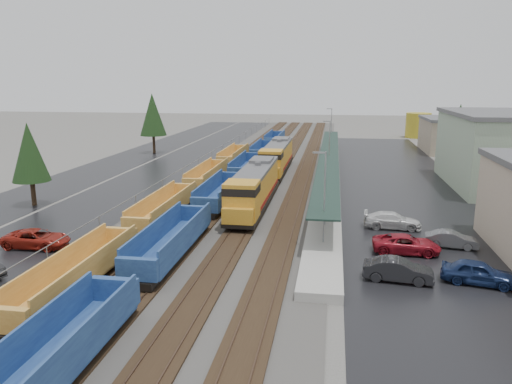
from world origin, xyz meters
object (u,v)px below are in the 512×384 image
storage_tank (418,125)px  parked_car_west_c (37,239)px  well_string_yellow (164,209)px  parked_car_east_c (392,221)px  parked_car_east_a (398,270)px  parked_car_east_e (451,240)px  locomotive_lead (254,187)px  well_string_blue (220,194)px  parked_car_east_b (406,244)px  parked_car_east_d (478,273)px  locomotive_trail (277,157)px

storage_tank → parked_car_west_c: 97.05m
well_string_yellow → parked_car_east_c: 21.65m
parked_car_west_c → parked_car_east_a: bearing=-97.0°
well_string_yellow → storage_tank: size_ratio=14.35×
parked_car_west_c → parked_car_east_e: (33.37, 5.18, -0.06)m
parked_car_east_a → well_string_yellow: bearing=66.6°
locomotive_lead → parked_car_east_c: bearing=-19.1°
well_string_blue → storage_tank: (31.59, 70.47, 1.67)m
well_string_blue → parked_car_east_c: 18.79m
well_string_yellow → well_string_blue: well_string_blue is taller
well_string_blue → parked_car_west_c: (-11.57, -16.44, -0.48)m
parked_car_east_b → parked_car_east_c: (-0.36, 6.71, 0.02)m
parked_car_west_c → parked_car_east_e: parked_car_west_c is taller
parked_car_east_d → parked_car_east_e: bearing=13.9°
parked_car_east_e → storage_tank: bearing=0.6°
parked_car_east_e → locomotive_lead: bearing=69.3°
storage_tank → parked_car_east_b: bearing=-99.2°
parked_car_west_c → parked_car_east_a: (28.25, -2.60, 0.03)m
storage_tank → parked_car_east_e: size_ratio=1.40×
locomotive_trail → well_string_blue: (-4.00, -19.28, -1.19)m
storage_tank → parked_car_east_c: bearing=-100.3°
locomotive_trail → parked_car_east_b: 35.37m
parked_car_east_b → well_string_yellow: bearing=74.6°
parked_car_east_d → parked_car_east_a: bearing=106.4°
locomotive_trail → well_string_blue: 19.72m
locomotive_trail → parked_car_east_d: size_ratio=4.21×
well_string_yellow → parked_car_east_b: (22.00, -6.23, -0.42)m
storage_tank → locomotive_lead: bearing=-110.9°
locomotive_trail → parked_car_east_d: 42.05m
storage_tank → parked_car_east_d: storage_tank is taller
well_string_yellow → parked_car_west_c: well_string_yellow is taller
storage_tank → parked_car_east_a: (-14.91, -89.51, -2.12)m
parked_car_east_d → parked_car_east_e: size_ratio=1.14×
well_string_yellow → parked_car_east_e: size_ratio=20.05×
locomotive_lead → parked_car_east_a: (12.68, -17.31, -1.63)m
locomotive_lead → storage_tank: 77.29m
locomotive_lead → parked_car_east_e: bearing=-28.2°
locomotive_lead → parked_car_east_a: locomotive_lead is taller
parked_car_east_c → parked_car_east_e: bearing=-136.8°
well_string_blue → parked_car_east_e: (21.80, -11.25, -0.54)m
parked_car_east_a → parked_car_east_e: bearing=-26.4°
parked_car_east_b → parked_car_east_a: bearing=167.7°
locomotive_trail → parked_car_west_c: size_ratio=3.73×
well_string_blue → storage_tank: storage_tank is taller
parked_car_east_e → parked_car_east_b: bearing=124.1°
locomotive_lead → parked_car_east_e: 20.27m
locomotive_lead → well_string_blue: bearing=156.7°
parked_car_east_a → parked_car_east_b: (1.32, 5.87, -0.04)m
parked_car_east_b → parked_car_east_e: (3.81, 1.91, -0.05)m
storage_tank → parked_car_west_c: bearing=-116.4°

